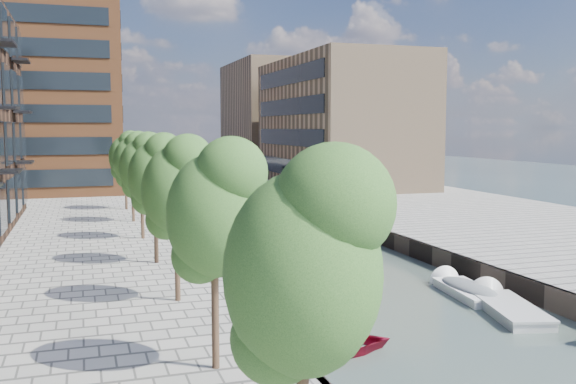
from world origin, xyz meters
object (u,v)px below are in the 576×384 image
tree_2 (176,184)px  motorboat_1 (464,290)px  bridge (184,177)px  tree_0 (303,259)px  tree_1 (214,207)px  tree_3 (155,172)px  tree_5 (132,158)px  motorboat_2 (504,308)px  car (293,177)px  sloop_3 (273,298)px  sloop_2 (324,351)px  motorboat_4 (315,221)px  tree_4 (141,164)px  sloop_4 (193,229)px  tree_6 (125,154)px

tree_2 → motorboat_1: tree_2 is taller
bridge → tree_0: size_ratio=2.18×
tree_1 → tree_3: 14.00m
tree_0 → tree_5: bearing=90.0°
motorboat_2 → car: 48.57m
bridge → sloop_3: 51.44m
motorboat_1 → sloop_3: bearing=167.4°
tree_1 → sloop_2: 7.35m
bridge → motorboat_1: (4.26, -53.12, -1.21)m
bridge → tree_3: bearing=-100.3°
tree_2 → motorboat_4: tree_2 is taller
tree_4 → sloop_2: bearing=-77.0°
tree_5 → motorboat_2: tree_5 is taller
sloop_2 → motorboat_4: 28.28m
motorboat_4 → car: (6.06, 23.65, 1.49)m
tree_0 → tree_3: size_ratio=1.00×
bridge → tree_2: bearing=-98.9°
tree_1 → tree_2: bearing=90.0°
tree_2 → motorboat_1: size_ratio=1.28×
tree_0 → sloop_3: tree_0 is taller
sloop_3 → sloop_4: sloop_3 is taller
motorboat_1 → motorboat_2: size_ratio=0.89×
sloop_4 → tree_1: bearing=163.5°
tree_3 → car: bearing=63.2°
sloop_4 → motorboat_2: size_ratio=0.88×
motorboat_1 → motorboat_2: (0.05, -2.76, -0.09)m
sloop_3 → tree_3: bearing=42.9°
tree_5 → tree_4: bearing=-90.0°
tree_4 → motorboat_2: tree_4 is taller
tree_1 → sloop_4: tree_1 is taller
bridge → tree_1: bearing=-97.9°
motorboat_4 → car: size_ratio=1.42×
tree_2 → motorboat_2: 13.95m
tree_4 → tree_5: same height
bridge → sloop_4: bearing=-97.6°
tree_5 → sloop_2: (4.19, -25.12, -5.31)m
sloop_2 → motorboat_4: (9.49, 26.64, 0.23)m
tree_0 → tree_3: bearing=90.0°
tree_2 → tree_4: (0.00, 14.00, 0.00)m
tree_2 → tree_6: same height
tree_4 → car: tree_4 is taller
motorboat_2 → car: (6.94, 48.05, 1.62)m
tree_3 → tree_5: same height
motorboat_1 → tree_2: bearing=-176.1°
tree_5 → sloop_3: tree_5 is taller
tree_5 → motorboat_2: 26.73m
bridge → sloop_4: size_ratio=2.82×
sloop_3 → car: bearing=-22.7°
motorboat_4 → tree_2: bearing=-121.3°
tree_4 → car: 37.91m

